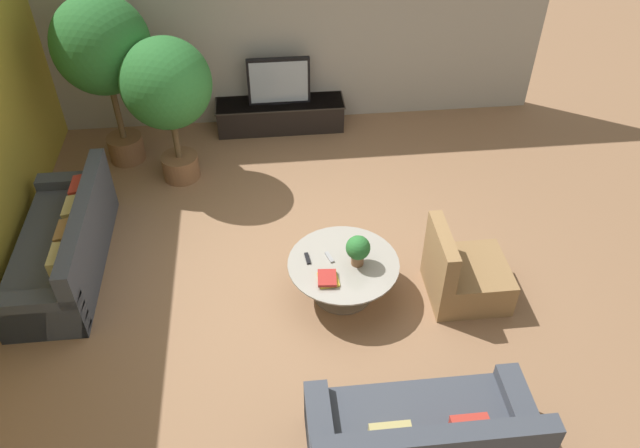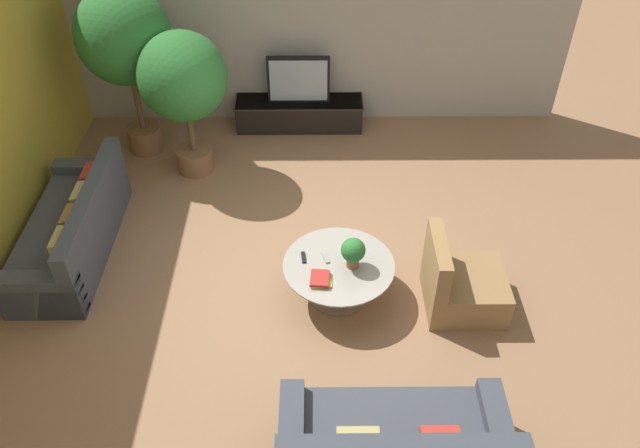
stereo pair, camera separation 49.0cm
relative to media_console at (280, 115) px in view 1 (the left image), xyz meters
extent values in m
plane|color=#8C6647|center=(0.09, -2.94, -0.22)|extent=(24.00, 24.00, 0.00)
cube|color=#A39E93|center=(0.09, 0.32, 1.28)|extent=(7.40, 0.12, 3.00)
cube|color=black|center=(0.00, 0.00, -0.01)|extent=(1.80, 0.48, 0.42)
cube|color=#2D2823|center=(0.00, 0.00, 0.19)|extent=(1.84, 0.50, 0.02)
cube|color=black|center=(0.00, 0.00, 0.54)|extent=(0.87, 0.08, 0.68)
cube|color=#99A8B7|center=(0.00, -0.04, 0.54)|extent=(0.80, 0.00, 0.61)
cube|color=black|center=(0.00, 0.00, 0.21)|extent=(0.26, 0.13, 0.02)
cylinder|color=#756656|center=(0.47, -3.37, -0.21)|extent=(0.63, 0.63, 0.02)
cylinder|color=#756656|center=(0.47, -3.37, -0.01)|extent=(0.10, 0.10, 0.43)
cylinder|color=gray|center=(0.47, -3.37, 0.22)|extent=(1.15, 1.15, 0.02)
cube|color=#3D424C|center=(-2.55, -2.64, -0.01)|extent=(0.84, 2.14, 0.42)
cube|color=#3D424C|center=(-2.21, -2.64, 0.41)|extent=(0.16, 2.14, 0.42)
cube|color=#3D424C|center=(-2.55, -1.68, 0.05)|extent=(0.84, 0.20, 0.54)
cube|color=#3D424C|center=(-2.55, -3.61, 0.05)|extent=(0.84, 0.20, 0.54)
cube|color=#B23328|center=(-2.37, -2.07, 0.35)|extent=(0.17, 0.33, 0.31)
cube|color=tan|center=(-2.37, -2.45, 0.35)|extent=(0.16, 0.33, 0.31)
cube|color=olive|center=(-2.37, -2.84, 0.35)|extent=(0.16, 0.33, 0.31)
cube|color=tan|center=(-2.37, -3.22, 0.35)|extent=(0.13, 0.34, 0.31)
cube|color=#3D424C|center=(0.86, -5.24, -0.01)|extent=(1.85, 0.84, 0.42)
cube|color=#3D424C|center=(1.68, -5.24, 0.05)|extent=(0.20, 0.84, 0.54)
cube|color=#3D424C|center=(0.04, -5.24, 0.05)|extent=(0.20, 0.84, 0.54)
cube|color=#B23328|center=(1.17, -5.42, 0.33)|extent=(0.30, 0.16, 0.28)
cube|color=tan|center=(0.55, -5.42, 0.35)|extent=(0.32, 0.13, 0.29)
cube|color=olive|center=(1.77, -3.50, -0.02)|extent=(0.80, 0.76, 0.40)
cube|color=olive|center=(1.44, -3.50, 0.41)|extent=(0.14, 0.76, 0.46)
cylinder|color=brown|center=(-2.13, -0.57, -0.05)|extent=(0.47, 0.47, 0.35)
cylinder|color=brown|center=(-2.13, -0.57, 0.48)|extent=(0.08, 0.08, 0.70)
ellipsoid|color=#286B2D|center=(-2.13, -0.57, 1.44)|extent=(1.19, 1.19, 1.21)
cylinder|color=brown|center=(-1.37, -1.06, -0.06)|extent=(0.47, 0.47, 0.32)
cylinder|color=brown|center=(-1.37, -1.06, 0.35)|extent=(0.08, 0.08, 0.49)
ellipsoid|color=#286B2D|center=(-1.37, -1.06, 1.14)|extent=(1.09, 1.09, 1.10)
cylinder|color=brown|center=(0.61, -3.39, 0.28)|extent=(0.13, 0.13, 0.11)
sphere|color=#286B2D|center=(0.61, -3.39, 0.45)|extent=(0.25, 0.25, 0.25)
cube|color=gold|center=(0.29, -3.60, 0.24)|extent=(0.21, 0.22, 0.02)
cube|color=#A32823|center=(0.27, -3.60, 0.27)|extent=(0.20, 0.24, 0.03)
cube|color=black|center=(0.11, -3.27, 0.24)|extent=(0.06, 0.16, 0.02)
cube|color=gray|center=(0.33, -3.28, 0.24)|extent=(0.08, 0.16, 0.02)
camera|label=1|loc=(-0.24, -7.89, 4.70)|focal=35.00mm
camera|label=2|loc=(0.24, -7.91, 4.70)|focal=35.00mm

